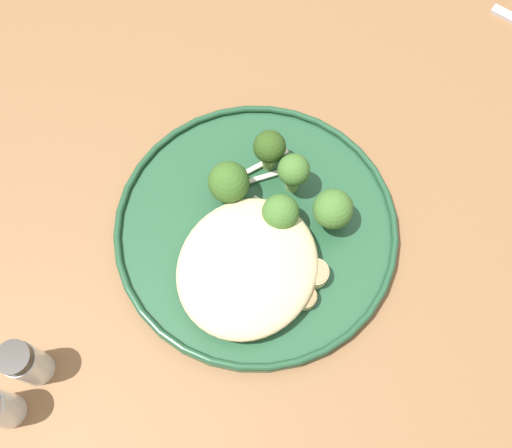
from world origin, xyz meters
TOP-DOWN VIEW (x-y plane):
  - ground at (0.00, 0.00)m, footprint 6.00×6.00m
  - wooden_dining_table at (0.00, 0.00)m, footprint 1.40×1.00m
  - dinner_plate at (0.04, -0.01)m, footprint 0.29×0.29m
  - noodle_bed at (-0.01, -0.03)m, footprint 0.15×0.13m
  - seared_scallop_left_edge at (0.02, -0.08)m, footprint 0.03×0.03m
  - seared_scallop_front_small at (-0.04, -0.01)m, footprint 0.02×0.02m
  - seared_scallop_large_seared at (0.01, -0.01)m, footprint 0.03×0.03m
  - seared_scallop_tilted_round at (-0.01, -0.09)m, footprint 0.02×0.02m
  - seared_scallop_rear_pale at (-0.00, -0.03)m, footprint 0.02×0.02m
  - seared_scallop_half_hidden at (-0.02, -0.02)m, footprint 0.02×0.02m
  - seared_scallop_right_edge at (0.03, 0.01)m, footprint 0.03×0.03m
  - broccoli_floret_center_pile at (0.09, -0.02)m, footprint 0.03×0.03m
  - broccoli_floret_front_edge at (0.11, 0.01)m, footprint 0.03×0.03m
  - broccoli_floret_left_leaning at (0.05, 0.03)m, footprint 0.04×0.04m
  - broccoli_floret_split_head at (0.05, -0.03)m, footprint 0.04×0.04m
  - broccoli_floret_tall_stalk at (0.08, -0.07)m, footprint 0.04×0.04m
  - onion_sliver_pale_crescent at (0.10, 0.02)m, footprint 0.05×0.03m
  - onion_sliver_short_strip at (0.06, -0.01)m, footprint 0.01×0.04m
  - onion_sliver_curled_piece at (0.08, 0.02)m, footprint 0.04×0.04m
  - pepper_shaker at (-0.19, 0.10)m, footprint 0.03×0.03m

SIDE VIEW (x-z plane):
  - ground at x=0.00m, z-range 0.00..0.00m
  - wooden_dining_table at x=0.00m, z-range 0.29..1.03m
  - dinner_plate at x=0.04m, z-range 0.74..0.76m
  - onion_sliver_pale_crescent at x=0.10m, z-range 0.75..0.76m
  - onion_sliver_short_strip at x=0.06m, z-range 0.75..0.76m
  - onion_sliver_curled_piece at x=0.08m, z-range 0.75..0.76m
  - seared_scallop_tilted_round at x=-0.01m, z-range 0.75..0.77m
  - seared_scallop_large_seared at x=0.01m, z-range 0.75..0.77m
  - seared_scallop_half_hidden at x=-0.02m, z-range 0.75..0.77m
  - seared_scallop_rear_pale at x=0.00m, z-range 0.75..0.77m
  - seared_scallop_left_edge at x=0.02m, z-range 0.75..0.77m
  - seared_scallop_front_small at x=-0.04m, z-range 0.75..0.77m
  - seared_scallop_right_edge at x=0.03m, z-range 0.75..0.77m
  - noodle_bed at x=-0.01m, z-range 0.75..0.79m
  - pepper_shaker at x=-0.19m, z-range 0.74..0.81m
  - broccoli_floret_split_head at x=0.05m, z-range 0.76..0.81m
  - broccoli_floret_tall_stalk at x=0.08m, z-range 0.76..0.81m
  - broccoli_floret_left_leaning at x=0.05m, z-range 0.75..0.81m
  - broccoli_floret_front_edge at x=0.11m, z-range 0.76..0.81m
  - broccoli_floret_center_pile at x=0.09m, z-range 0.76..0.82m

